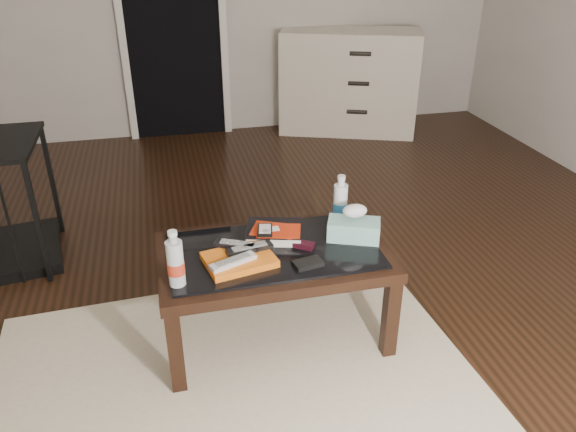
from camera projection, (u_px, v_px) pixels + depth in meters
name	position (u px, v px, depth m)	size (l,w,h in m)	color
ground	(287.00, 273.00, 3.11)	(5.00, 5.00, 0.00)	black
doorway	(172.00, 17.00, 4.67)	(0.90, 0.08, 2.07)	black
coffee_table	(274.00, 262.00, 2.47)	(1.00, 0.60, 0.46)	black
rug	(238.00, 386.00, 2.34)	(2.00, 1.50, 0.01)	beige
dresser	(348.00, 82.00, 5.04)	(1.30, 0.89, 0.90)	beige
magazines	(239.00, 260.00, 2.34)	(0.28, 0.21, 0.03)	orange
remote_silver	(233.00, 261.00, 2.28)	(0.20, 0.05, 0.02)	silver
remote_black_front	(250.00, 248.00, 2.37)	(0.20, 0.05, 0.02)	black
remote_black_back	(237.00, 245.00, 2.40)	(0.20, 0.05, 0.02)	black
textbook	(275.00, 232.00, 2.53)	(0.25, 0.20, 0.05)	black
dvd_mailers	(274.00, 229.00, 2.50)	(0.19, 0.14, 0.01)	red
ipod	(265.00, 230.00, 2.47)	(0.06, 0.10, 0.02)	black
flip_phone	(304.00, 245.00, 2.45)	(0.09, 0.05, 0.02)	black
wallet	(308.00, 263.00, 2.32)	(0.12, 0.07, 0.02)	black
water_bottle_left	(175.00, 258.00, 2.15)	(0.07, 0.07, 0.24)	#B8BEC3
water_bottle_right	(340.00, 199.00, 2.61)	(0.07, 0.07, 0.24)	white
tissue_box	(354.00, 230.00, 2.50)	(0.23, 0.12, 0.09)	teal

